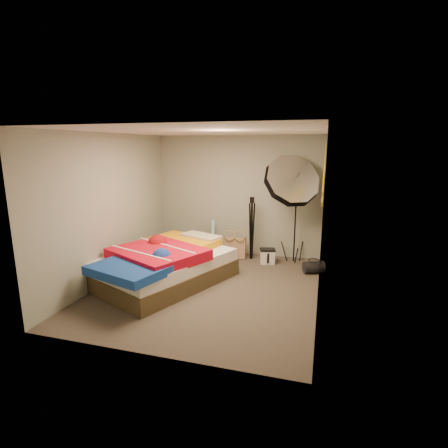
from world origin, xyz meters
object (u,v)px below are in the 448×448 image
(camera_case, at_px, (267,257))
(camera_tripod, at_px, (252,224))
(bed, at_px, (164,264))
(wrapping_roll, at_px, (213,237))
(duffel_bag, at_px, (314,267))
(photo_umbrella, at_px, (291,182))
(tote_bag, at_px, (235,248))

(camera_case, xyz_separation_m, camera_tripod, (-0.37, 0.21, 0.60))
(camera_case, distance_m, bed, 2.13)
(wrapping_roll, bearing_deg, camera_case, -14.83)
(duffel_bag, bearing_deg, photo_umbrella, 119.99)
(camera_case, distance_m, duffel_bag, 0.95)
(camera_tripod, bearing_deg, photo_umbrella, -9.01)
(wrapping_roll, xyz_separation_m, photo_umbrella, (1.63, -0.24, 1.25))
(camera_tripod, bearing_deg, wrapping_roll, 171.93)
(camera_case, relative_size, photo_umbrella, 0.12)
(wrapping_roll, bearing_deg, duffel_bag, -16.39)
(camera_case, xyz_separation_m, duffel_bag, (0.90, -0.30, -0.03))
(wrapping_roll, height_order, duffel_bag, wrapping_roll)
(camera_case, bearing_deg, bed, -151.91)
(photo_umbrella, relative_size, camera_tripod, 1.74)
(camera_tripod, bearing_deg, bed, -125.09)
(tote_bag, height_order, camera_case, tote_bag)
(duffel_bag, bearing_deg, bed, -177.92)
(duffel_bag, xyz_separation_m, bed, (-2.44, -1.16, 0.21))
(photo_umbrella, bearing_deg, bed, -141.27)
(bed, bearing_deg, camera_tripod, 54.91)
(tote_bag, xyz_separation_m, camera_tripod, (0.33, 0.05, 0.52))
(tote_bag, distance_m, camera_tripod, 0.62)
(duffel_bag, distance_m, photo_umbrella, 1.64)
(bed, height_order, camera_tripod, camera_tripod)
(bed, height_order, photo_umbrella, photo_umbrella)
(bed, xyz_separation_m, photo_umbrella, (1.92, 1.54, 1.29))
(camera_case, bearing_deg, tote_bag, 152.05)
(tote_bag, height_order, photo_umbrella, photo_umbrella)
(camera_case, bearing_deg, wrapping_roll, 149.84)
(duffel_bag, bearing_deg, camera_case, 138.28)
(wrapping_roll, relative_size, bed, 0.27)
(tote_bag, relative_size, photo_umbrella, 0.20)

